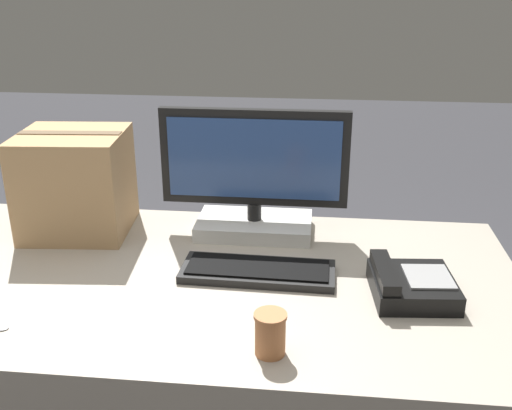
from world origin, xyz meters
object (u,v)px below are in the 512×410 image
at_px(monitor, 254,184).
at_px(keyboard, 258,271).
at_px(paper_cup_right, 270,334).
at_px(cardboard_box, 76,183).
at_px(desk_phone, 410,285).

distance_m(monitor, keyboard, 0.32).
height_order(keyboard, paper_cup_right, paper_cup_right).
xyz_separation_m(keyboard, paper_cup_right, (0.06, -0.35, 0.04)).
bearing_deg(monitor, cardboard_box, -176.26).
height_order(keyboard, cardboard_box, cardboard_box).
distance_m(monitor, cardboard_box, 0.56).
relative_size(monitor, cardboard_box, 1.70).
xyz_separation_m(monitor, paper_cup_right, (0.10, -0.63, -0.11)).
bearing_deg(monitor, keyboard, -81.80).
distance_m(desk_phone, cardboard_box, 1.05).
relative_size(monitor, desk_phone, 2.50).
relative_size(keyboard, desk_phone, 1.84).
height_order(monitor, desk_phone, monitor).
bearing_deg(keyboard, cardboard_box, 159.10).
distance_m(keyboard, paper_cup_right, 0.36).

